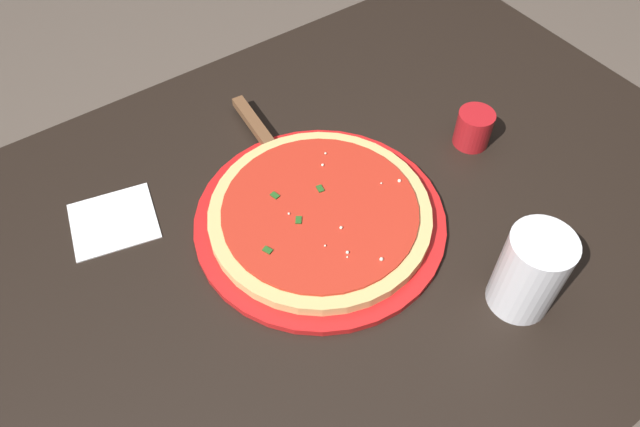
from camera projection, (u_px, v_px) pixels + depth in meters
The scene contains 8 objects.
ground_plane at pixel (339, 407), 1.43m from camera, with size 5.00×5.00×0.00m, color brown.
restaurant_table at pixel (349, 265), 0.93m from camera, with size 1.12×0.83×0.76m.
serving_plate at pixel (320, 220), 0.81m from camera, with size 0.35×0.35×0.01m, color red.
pizza at pixel (320, 213), 0.80m from camera, with size 0.31×0.31×0.02m.
pizza_server at pixel (266, 141), 0.90m from camera, with size 0.08×0.22×0.01m.
cup_tall_drink at pixel (530, 272), 0.70m from camera, with size 0.08×0.08×0.12m, color silver.
cup_small_sauce at pixel (474, 128), 0.89m from camera, with size 0.06×0.06×0.06m, color #B2191E.
napkin_folded_right at pixel (114, 221), 0.82m from camera, with size 0.11×0.11×0.00m, color white.
Camera 1 is at (0.33, 0.39, 1.41)m, focal length 33.04 mm.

